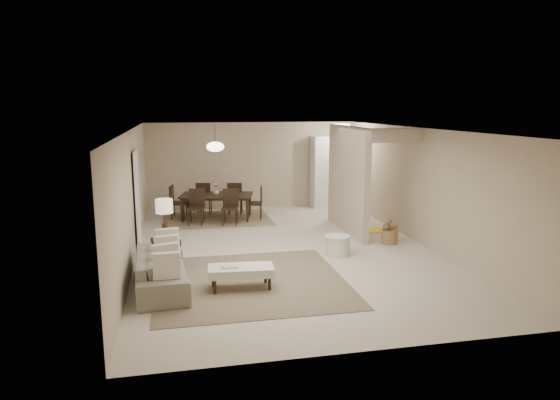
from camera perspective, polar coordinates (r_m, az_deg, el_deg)
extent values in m
plane|color=beige|center=(10.47, 0.51, -5.70)|extent=(9.00, 9.00, 0.00)
plane|color=white|center=(10.06, 0.53, 8.10)|extent=(9.00, 9.00, 0.00)
plane|color=#C0AF91|center=(14.57, -3.29, 3.95)|extent=(6.00, 0.00, 6.00)
plane|color=#C0AF91|center=(9.99, -16.53, 0.42)|extent=(0.00, 9.00, 9.00)
plane|color=#C0AF91|center=(11.22, 15.67, 1.54)|extent=(0.00, 9.00, 9.00)
cube|color=#C0AF91|center=(11.87, 7.73, 2.33)|extent=(0.15, 2.50, 2.50)
cube|color=black|center=(10.62, -16.06, -0.23)|extent=(0.04, 0.90, 2.04)
cube|color=white|center=(14.80, 5.97, 3.23)|extent=(1.20, 0.55, 2.10)
cylinder|color=white|center=(13.76, 7.11, 8.54)|extent=(0.44, 0.44, 0.05)
cube|color=brown|center=(8.65, -3.40, -9.26)|extent=(3.20, 3.20, 0.01)
imported|color=gray|center=(8.48, -13.36, -7.89)|extent=(2.06, 0.89, 0.59)
cube|color=beige|center=(8.24, -4.50, -8.06)|extent=(1.10, 0.57, 0.14)
cylinder|color=black|center=(8.10, -7.46, -9.89)|extent=(0.05, 0.05, 0.24)
cylinder|color=black|center=(8.20, -1.20, -9.53)|extent=(0.05, 0.05, 0.24)
cylinder|color=black|center=(8.43, -7.66, -9.06)|extent=(0.05, 0.05, 0.24)
cylinder|color=black|center=(8.53, -1.65, -8.72)|extent=(0.05, 0.05, 0.24)
cube|color=black|center=(9.72, -12.89, -5.76)|extent=(0.57, 0.57, 0.50)
cylinder|color=#472E1E|center=(9.61, -12.99, -3.48)|extent=(0.12, 0.12, 0.30)
cylinder|color=#472E1E|center=(9.55, -13.06, -1.85)|extent=(0.03, 0.03, 0.26)
cylinder|color=beige|center=(9.51, -13.11, -0.68)|extent=(0.32, 0.32, 0.26)
cylinder|color=beige|center=(10.12, 6.58, -5.19)|extent=(0.51, 0.51, 0.40)
cylinder|color=brown|center=(11.16, 12.40, -4.13)|extent=(0.46, 0.46, 0.30)
cube|color=#806B4F|center=(13.36, -7.22, -2.16)|extent=(2.80, 2.10, 0.01)
imported|color=black|center=(13.29, -7.25, -0.80)|extent=(2.06, 1.43, 0.66)
imported|color=white|center=(13.22, -7.29, 0.94)|extent=(0.17, 0.17, 0.16)
cube|color=yellow|center=(12.25, 9.95, -3.41)|extent=(0.90, 0.61, 0.01)
cylinder|color=#472E1E|center=(13.05, -7.45, 7.50)|extent=(0.02, 0.02, 0.50)
ellipsoid|color=#FFEAC6|center=(13.07, -7.41, 6.05)|extent=(0.46, 0.46, 0.25)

